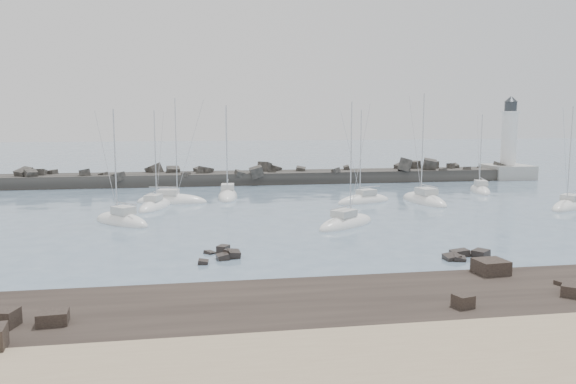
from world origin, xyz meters
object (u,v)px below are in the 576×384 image
object	(u,v)px
sailboat_3	(155,207)
sailboat_10	(568,207)
sailboat_5	(121,222)
lighthouse	(508,160)
sailboat_11	(480,191)
sailboat_4	(172,202)
sailboat_7	(346,224)
sailboat_8	(364,201)
sailboat_6	(228,197)
sailboat_9	(424,201)

from	to	relation	value
sailboat_3	sailboat_10	xyz separation A→B (m)	(47.00, -7.79, -0.01)
sailboat_5	sailboat_10	size ratio (longest dim) A/B	0.97
lighthouse	sailboat_11	world-z (taller)	lighthouse
sailboat_5	lighthouse	bearing A→B (deg)	27.84
sailboat_4	sailboat_10	xyz separation A→B (m)	(45.24, -11.58, -0.00)
sailboat_3	sailboat_7	bearing A→B (deg)	-36.28
sailboat_8	lighthouse	bearing A→B (deg)	34.61
sailboat_3	sailboat_6	world-z (taller)	sailboat_6
sailboat_5	sailboat_6	size ratio (longest dim) A/B	0.95
sailboat_7	sailboat_3	bearing A→B (deg)	143.72
sailboat_3	sailboat_9	bearing A→B (deg)	-1.86
sailboat_8	sailboat_4	bearing A→B (deg)	171.17
sailboat_5	sailboat_8	xyz separation A→B (m)	(27.60, 9.37, -0.02)
sailboat_3	sailboat_9	world-z (taller)	sailboat_9
sailboat_5	sailboat_11	distance (m)	49.11
sailboat_9	sailboat_7	bearing A→B (deg)	-136.13
sailboat_3	sailboat_4	size ratio (longest dim) A/B	0.89
lighthouse	sailboat_4	bearing A→B (deg)	-161.47
lighthouse	sailboat_9	world-z (taller)	lighthouse
sailboat_4	sailboat_5	size ratio (longest dim) A/B	1.12
lighthouse	sailboat_9	distance (m)	34.27
sailboat_7	sailboat_8	world-z (taller)	sailboat_7
sailboat_10	sailboat_6	bearing A→B (deg)	159.19
lighthouse	sailboat_7	xyz separation A→B (m)	(-38.22, -36.25, -2.95)
sailboat_7	sailboat_4	bearing A→B (deg)	134.16
sailboat_3	sailboat_5	bearing A→B (deg)	-105.69
sailboat_3	sailboat_5	world-z (taller)	sailboat_5
sailboat_8	sailboat_9	world-z (taller)	sailboat_9
sailboat_7	sailboat_11	bearing A→B (deg)	39.67
sailboat_11	sailboat_7	bearing A→B (deg)	-140.33
sailboat_6	lighthouse	bearing A→B (deg)	17.87
sailboat_6	sailboat_10	bearing A→B (deg)	-20.81
sailboat_7	sailboat_8	size ratio (longest dim) A/B	1.05
sailboat_3	lighthouse	bearing A→B (deg)	21.36
sailboat_4	sailboat_5	bearing A→B (deg)	-108.49
lighthouse	sailboat_11	size ratio (longest dim) A/B	1.24
sailboat_9	sailboat_10	bearing A→B (deg)	-24.64
sailboat_8	sailboat_10	xyz separation A→B (m)	(21.98, -7.97, -0.01)
sailboat_3	sailboat_5	size ratio (longest dim) A/B	0.99
lighthouse	sailboat_10	size ratio (longest dim) A/B	1.17
sailboat_7	sailboat_10	distance (m)	28.73
sailboat_4	sailboat_9	distance (m)	30.92
sailboat_4	lighthouse	bearing A→B (deg)	18.53
sailboat_4	sailboat_7	distance (m)	24.65
sailboat_3	sailboat_8	distance (m)	25.02
sailboat_5	sailboat_6	world-z (taller)	sailboat_6
sailboat_10	sailboat_11	xyz separation A→B (m)	(-3.14, 14.57, 0.02)
sailboat_8	sailboat_6	bearing A→B (deg)	158.02
sailboat_11	sailboat_4	bearing A→B (deg)	-175.94
sailboat_8	sailboat_9	xyz separation A→B (m)	(7.27, -1.22, 0.01)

